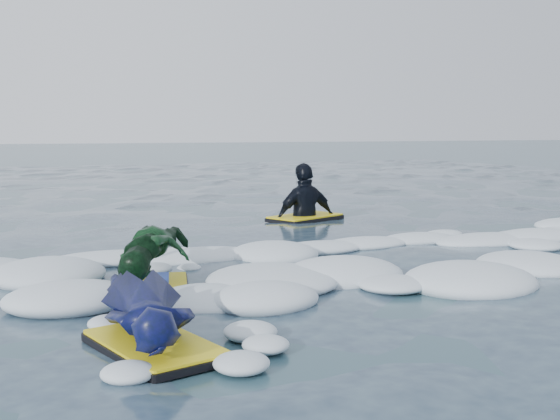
{
  "coord_description": "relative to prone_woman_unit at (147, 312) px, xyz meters",
  "views": [
    {
      "loc": [
        -2.01,
        -5.55,
        1.38
      ],
      "look_at": [
        0.68,
        1.6,
        0.48
      ],
      "focal_mm": 45.0,
      "sensor_mm": 36.0,
      "label": 1
    }
  ],
  "objects": [
    {
      "name": "waiting_rider_unit",
      "position": [
        3.26,
        5.16,
        -0.19
      ],
      "size": [
        1.3,
        1.07,
        1.71
      ],
      "rotation": [
        0.0,
        0.0,
        0.46
      ],
      "color": "black",
      "rests_on": "ground"
    },
    {
      "name": "prone_woman_unit",
      "position": [
        0.0,
        0.0,
        0.0
      ],
      "size": [
        0.83,
        1.6,
        0.39
      ],
      "rotation": [
        0.0,
        0.0,
        1.86
      ],
      "color": "black",
      "rests_on": "ground"
    },
    {
      "name": "ground",
      "position": [
        1.26,
        1.13,
        -0.2
      ],
      "size": [
        120.0,
        120.0,
        0.0
      ],
      "primitive_type": "plane",
      "color": "#19323C",
      "rests_on": "ground"
    },
    {
      "name": "foam_band",
      "position": [
        1.26,
        2.17,
        -0.2
      ],
      "size": [
        12.0,
        3.1,
        0.3
      ],
      "primitive_type": null,
      "color": "white",
      "rests_on": "ground"
    },
    {
      "name": "prone_child_unit",
      "position": [
        0.35,
        1.62,
        0.06
      ],
      "size": [
        1.12,
        1.46,
        0.52
      ],
      "rotation": [
        0.0,
        0.0,
        1.36
      ],
      "color": "black",
      "rests_on": "ground"
    }
  ]
}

